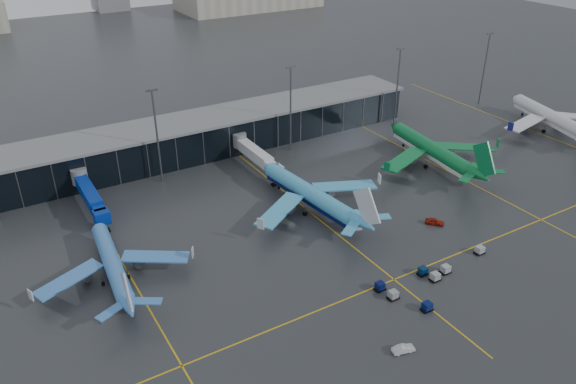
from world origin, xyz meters
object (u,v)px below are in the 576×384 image
mobile_airstair (355,224)px  airliner_aer_lingus (433,141)px  airliner_arkefly (110,254)px  service_van_white (403,349)px  service_van_red (435,222)px  airliner_ba (552,109)px  airliner_klm_near (310,184)px  baggage_carts (427,279)px

mobile_airstair → airliner_aer_lingus: bearing=39.5°
airliner_arkefly → service_van_white: 58.48m
airliner_aer_lingus → service_van_red: size_ratio=10.30×
service_van_white → airliner_ba: bearing=-50.5°
airliner_ba → service_van_white: (-106.97, -52.30, -6.21)m
airliner_arkefly → mobile_airstair: airliner_arkefly is taller
airliner_aer_lingus → mobile_airstair: bearing=-150.3°
airliner_klm_near → airliner_arkefly: bearing=177.7°
airliner_klm_near → baggage_carts: 37.36m
baggage_carts → service_van_red: 22.77m
airliner_klm_near → service_van_red: bearing=-51.2°
airliner_klm_near → airliner_aer_lingus: 43.68m
baggage_carts → mobile_airstair: 23.91m
baggage_carts → service_van_red: bearing=42.5°
service_van_red → service_van_white: service_van_red is taller
service_van_red → airliner_aer_lingus: bearing=7.1°
airliner_arkefly → baggage_carts: (52.86, -33.59, -4.82)m
airliner_klm_near → airliner_aer_lingus: size_ratio=0.96×
airliner_aer_lingus → baggage_carts: airliner_aer_lingus is taller
airliner_arkefly → service_van_white: size_ratio=9.11×
airliner_klm_near → service_van_white: 50.80m
airliner_arkefly → airliner_ba: airliner_ba is taller
airliner_klm_near → baggage_carts: size_ratio=1.51×
airliner_klm_near → airliner_ba: size_ratio=0.96×
airliner_ba → baggage_carts: airliner_ba is taller
airliner_aer_lingus → mobile_airstair: 42.94m
airliner_ba → airliner_aer_lingus: bearing=-165.1°
mobile_airstair → service_van_red: size_ratio=0.85×
airliner_arkefly → airliner_ba: 143.17m
airliner_klm_near → airliner_aer_lingus: (43.49, 3.99, 0.24)m
mobile_airstair → airliner_klm_near: bearing=125.4°
airliner_klm_near → airliner_ba: 94.44m
airliner_ba → service_van_red: airliner_ba is taller
airliner_arkefly → service_van_red: (69.66, -18.22, -4.85)m
baggage_carts → service_van_red: size_ratio=6.58×
airliner_klm_near → baggage_carts: airliner_klm_near is taller
mobile_airstair → service_van_red: mobile_airstair is taller
airliner_aer_lingus → service_van_red: (-22.47, -25.27, -6.11)m
airliner_aer_lingus → service_van_red: bearing=-125.2°
service_van_red → baggage_carts: bearing=-178.8°
airliner_arkefly → airliner_klm_near: airliner_klm_near is taller
mobile_airstair → baggage_carts: bearing=-74.2°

